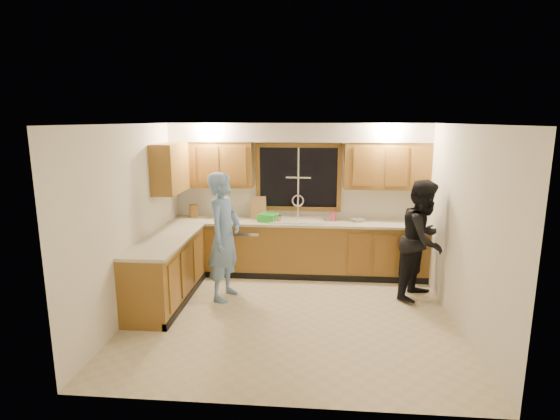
% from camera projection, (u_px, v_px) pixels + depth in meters
% --- Properties ---
extents(floor, '(4.20, 4.20, 0.00)m').
position_uv_depth(floor, '(291.00, 315.00, 5.81)').
color(floor, beige).
rests_on(floor, ground).
extents(ceiling, '(4.20, 4.20, 0.00)m').
position_uv_depth(ceiling, '(292.00, 124.00, 5.30)').
color(ceiling, silver).
extents(wall_back, '(4.20, 0.00, 4.20)m').
position_uv_depth(wall_back, '(298.00, 198.00, 7.41)').
color(wall_back, white).
rests_on(wall_back, ground).
extents(wall_left, '(0.00, 3.80, 3.80)m').
position_uv_depth(wall_left, '(132.00, 221.00, 5.73)').
color(wall_left, white).
rests_on(wall_left, ground).
extents(wall_right, '(0.00, 3.80, 3.80)m').
position_uv_depth(wall_right, '(461.00, 227.00, 5.38)').
color(wall_right, white).
rests_on(wall_right, ground).
extents(base_cabinets_back, '(4.20, 0.60, 0.88)m').
position_uv_depth(base_cabinets_back, '(297.00, 249.00, 7.28)').
color(base_cabinets_back, olive).
rests_on(base_cabinets_back, ground).
extents(base_cabinets_left, '(0.60, 1.90, 0.88)m').
position_uv_depth(base_cabinets_left, '(167.00, 271.00, 6.21)').
color(base_cabinets_left, olive).
rests_on(base_cabinets_left, ground).
extents(countertop_back, '(4.20, 0.63, 0.04)m').
position_uv_depth(countertop_back, '(297.00, 222.00, 7.17)').
color(countertop_back, beige).
rests_on(countertop_back, base_cabinets_back).
extents(countertop_left, '(0.63, 1.90, 0.04)m').
position_uv_depth(countertop_left, '(166.00, 240.00, 6.12)').
color(countertop_left, beige).
rests_on(countertop_left, base_cabinets_left).
extents(upper_cabinets_left, '(1.35, 0.33, 0.75)m').
position_uv_depth(upper_cabinets_left, '(212.00, 164.00, 7.25)').
color(upper_cabinets_left, olive).
rests_on(upper_cabinets_left, wall_back).
extents(upper_cabinets_right, '(1.35, 0.33, 0.75)m').
position_uv_depth(upper_cabinets_right, '(387.00, 166.00, 7.01)').
color(upper_cabinets_right, olive).
rests_on(upper_cabinets_right, wall_back).
extents(upper_cabinets_return, '(0.33, 0.90, 0.75)m').
position_uv_depth(upper_cabinets_return, '(170.00, 168.00, 6.69)').
color(upper_cabinets_return, olive).
rests_on(upper_cabinets_return, wall_left).
extents(soffit, '(4.20, 0.35, 0.30)m').
position_uv_depth(soffit, '(298.00, 133.00, 7.02)').
color(soffit, silver).
rests_on(soffit, wall_back).
extents(window_frame, '(1.44, 0.03, 1.14)m').
position_uv_depth(window_frame, '(298.00, 177.00, 7.33)').
color(window_frame, black).
rests_on(window_frame, wall_back).
extents(sink, '(0.86, 0.52, 0.57)m').
position_uv_depth(sink, '(297.00, 224.00, 7.20)').
color(sink, white).
rests_on(sink, countertop_back).
extents(dishwasher, '(0.60, 0.56, 0.82)m').
position_uv_depth(dishwasher, '(247.00, 249.00, 7.35)').
color(dishwasher, white).
rests_on(dishwasher, floor).
extents(stove, '(0.58, 0.75, 0.90)m').
position_uv_depth(stove, '(152.00, 285.00, 5.65)').
color(stove, white).
rests_on(stove, floor).
extents(man, '(0.59, 0.76, 1.84)m').
position_uv_depth(man, '(224.00, 236.00, 6.22)').
color(man, '#6993C8').
rests_on(man, floor).
extents(woman, '(1.02, 1.06, 1.73)m').
position_uv_depth(woman, '(423.00, 240.00, 6.25)').
color(woman, black).
rests_on(woman, floor).
extents(knife_block, '(0.15, 0.14, 0.22)m').
position_uv_depth(knife_block, '(193.00, 211.00, 7.41)').
color(knife_block, olive).
rests_on(knife_block, countertop_back).
extents(cutting_board, '(0.28, 0.15, 0.35)m').
position_uv_depth(cutting_board, '(258.00, 207.00, 7.41)').
color(cutting_board, tan).
rests_on(cutting_board, countertop_back).
extents(dish_crate, '(0.35, 0.34, 0.13)m').
position_uv_depth(dish_crate, '(268.00, 218.00, 7.12)').
color(dish_crate, green).
rests_on(dish_crate, countertop_back).
extents(soap_bottle, '(0.10, 0.11, 0.19)m').
position_uv_depth(soap_bottle, '(333.00, 215.00, 7.17)').
color(soap_bottle, '#D35071').
rests_on(soap_bottle, countertop_back).
extents(bowl, '(0.27, 0.27, 0.05)m').
position_uv_depth(bowl, '(358.00, 220.00, 7.13)').
color(bowl, silver).
rests_on(bowl, countertop_back).
extents(can_left, '(0.07, 0.07, 0.11)m').
position_uv_depth(can_left, '(279.00, 219.00, 7.06)').
color(can_left, '#BBA990').
rests_on(can_left, countertop_back).
extents(can_right, '(0.07, 0.07, 0.11)m').
position_uv_depth(can_right, '(276.00, 219.00, 7.04)').
color(can_right, '#BBA990').
rests_on(can_right, countertop_back).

